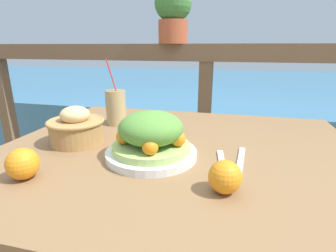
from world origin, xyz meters
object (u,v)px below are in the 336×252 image
at_px(drink_glass, 116,107).
at_px(bread_basket, 76,128).
at_px(potted_plant, 173,11).
at_px(salad_plate, 151,138).

height_order(drink_glass, bread_basket, drink_glass).
bearing_deg(potted_plant, bread_basket, -99.29).
xyz_separation_m(salad_plate, bread_basket, (-0.26, 0.05, -0.01)).
bearing_deg(bread_basket, salad_plate, -11.20).
relative_size(salad_plate, bread_basket, 1.43).
bearing_deg(potted_plant, salad_plate, -80.88).
relative_size(bread_basket, potted_plant, 0.57).
bearing_deg(potted_plant, drink_glass, -99.68).
xyz_separation_m(bread_basket, potted_plant, (0.13, 0.77, 0.41)).
bearing_deg(salad_plate, potted_plant, 99.12).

